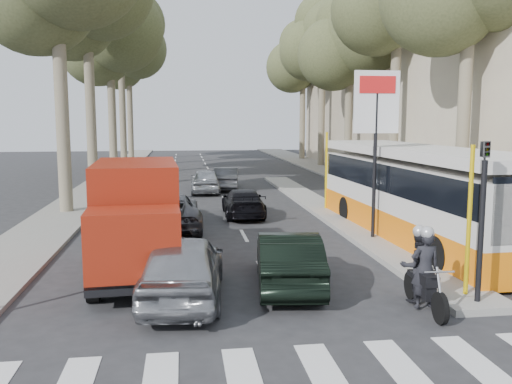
# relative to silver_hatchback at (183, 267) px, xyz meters

# --- Properties ---
(ground) EXTENTS (120.00, 120.00, 0.00)m
(ground) POSITION_rel_silver_hatchback_xyz_m (3.03, 0.05, -0.75)
(ground) COLOR #28282B
(ground) RESTS_ON ground
(sidewalk_right) EXTENTS (3.20, 70.00, 0.12)m
(sidewalk_right) POSITION_rel_silver_hatchback_xyz_m (11.63, 25.05, -0.69)
(sidewalk_right) COLOR gray
(sidewalk_right) RESTS_ON ground
(median_left) EXTENTS (2.40, 64.00, 0.12)m
(median_left) POSITION_rel_silver_hatchback_xyz_m (-4.97, 28.05, -0.69)
(median_left) COLOR gray
(median_left) RESTS_ON ground
(traffic_island) EXTENTS (1.50, 26.00, 0.16)m
(traffic_island) POSITION_rel_silver_hatchback_xyz_m (6.28, 11.05, -0.67)
(traffic_island) COLOR gray
(traffic_island) RESTS_ON ground
(building_far) EXTENTS (11.00, 20.00, 16.00)m
(building_far) POSITION_rel_silver_hatchback_xyz_m (18.53, 34.05, 7.25)
(building_far) COLOR #B7A88E
(building_far) RESTS_ON ground
(billboard) EXTENTS (1.50, 12.10, 5.60)m
(billboard) POSITION_rel_silver_hatchback_xyz_m (6.28, 5.05, 2.95)
(billboard) COLOR yellow
(billboard) RESTS_ON ground
(traffic_light_island) EXTENTS (0.16, 0.41, 3.60)m
(traffic_light_island) POSITION_rel_silver_hatchback_xyz_m (6.28, -1.45, 1.73)
(traffic_light_island) COLOR black
(traffic_light_island) RESTS_ON ground
(tree_l_c) EXTENTS (7.40, 7.20, 13.71)m
(tree_l_c) POSITION_rel_silver_hatchback_xyz_m (-4.75, 28.16, 9.28)
(tree_l_c) COLOR #6B604C
(tree_l_c) RESTS_ON ground
(tree_l_d) EXTENTS (7.40, 7.20, 15.66)m
(tree_l_d) POSITION_rel_silver_hatchback_xyz_m (-4.85, 36.16, 11.01)
(tree_l_d) COLOR #6B604C
(tree_l_d) RESTS_ON ground
(tree_l_e) EXTENTS (7.40, 7.20, 14.49)m
(tree_l_e) POSITION_rel_silver_hatchback_xyz_m (-4.95, 44.16, 9.97)
(tree_l_e) COLOR #6B604C
(tree_l_e) RESTS_ON ground
(tree_r_c) EXTENTS (7.40, 7.20, 13.32)m
(tree_r_c) POSITION_rel_silver_hatchback_xyz_m (12.05, 26.17, 8.94)
(tree_r_c) COLOR #6B604C
(tree_r_c) RESTS_ON ground
(tree_r_d) EXTENTS (7.40, 7.20, 14.88)m
(tree_r_d) POSITION_rel_silver_hatchback_xyz_m (12.15, 34.16, 10.32)
(tree_r_d) COLOR #6B604C
(tree_r_d) RESTS_ON ground
(tree_r_e) EXTENTS (7.40, 7.20, 14.10)m
(tree_r_e) POSITION_rel_silver_hatchback_xyz_m (12.25, 42.16, 9.63)
(tree_r_e) COLOR #6B604C
(tree_r_e) RESTS_ON ground
(silver_hatchback) EXTENTS (2.15, 4.56, 1.51)m
(silver_hatchback) POSITION_rel_silver_hatchback_xyz_m (0.00, 0.00, 0.00)
(silver_hatchback) COLOR #9A9CA1
(silver_hatchback) RESTS_ON ground
(dark_hatchback) EXTENTS (1.91, 4.28, 1.36)m
(dark_hatchback) POSITION_rel_silver_hatchback_xyz_m (2.53, 0.62, -0.07)
(dark_hatchback) COLOR black
(dark_hatchback) RESTS_ON ground
(queue_car_a) EXTENTS (2.35, 4.85, 1.33)m
(queue_car_a) POSITION_rel_silver_hatchback_xyz_m (-0.47, 8.08, -0.09)
(queue_car_a) COLOR #46474D
(queue_car_a) RESTS_ON ground
(queue_car_b) EXTENTS (1.70, 4.05, 1.17)m
(queue_car_b) POSITION_rel_silver_hatchback_xyz_m (2.53, 10.36, -0.17)
(queue_car_b) COLOR black
(queue_car_b) RESTS_ON ground
(queue_car_c) EXTENTS (1.68, 4.00, 1.35)m
(queue_car_c) POSITION_rel_silver_hatchback_xyz_m (1.28, 17.99, -0.08)
(queue_car_c) COLOR #A7ABAF
(queue_car_c) RESTS_ON ground
(queue_car_d) EXTENTS (1.79, 4.04, 1.29)m
(queue_car_d) POSITION_rel_silver_hatchback_xyz_m (2.53, 19.25, -0.11)
(queue_car_d) COLOR #44464B
(queue_car_d) RESTS_ON ground
(queue_car_e) EXTENTS (2.58, 5.02, 1.39)m
(queue_car_e) POSITION_rel_silver_hatchback_xyz_m (-0.97, 9.70, -0.06)
(queue_car_e) COLOR black
(queue_car_e) RESTS_ON ground
(red_truck) EXTENTS (2.36, 5.58, 2.92)m
(red_truck) POSITION_rel_silver_hatchback_xyz_m (-1.18, 2.15, 0.79)
(red_truck) COLOR black
(red_truck) RESTS_ON ground
(city_bus) EXTENTS (3.03, 12.10, 3.17)m
(city_bus) POSITION_rel_silver_hatchback_xyz_m (7.83, 5.19, 0.91)
(city_bus) COLOR orange
(city_bus) RESTS_ON ground
(motorcycle) EXTENTS (0.79, 2.16, 1.83)m
(motorcycle) POSITION_rel_silver_hatchback_xyz_m (5.09, -1.22, 0.08)
(motorcycle) COLOR black
(motorcycle) RESTS_ON ground
(pedestrian_near) EXTENTS (0.97, 1.03, 1.63)m
(pedestrian_near) POSITION_rel_silver_hatchback_xyz_m (10.23, 10.75, 0.18)
(pedestrian_near) COLOR #3D344E
(pedestrian_near) RESTS_ON sidewalk_right
(pedestrian_far) EXTENTS (1.16, 0.55, 1.77)m
(pedestrian_far) POSITION_rel_silver_hatchback_xyz_m (13.03, 9.92, 0.25)
(pedestrian_far) COLOR #67574D
(pedestrian_far) RESTS_ON sidewalk_right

